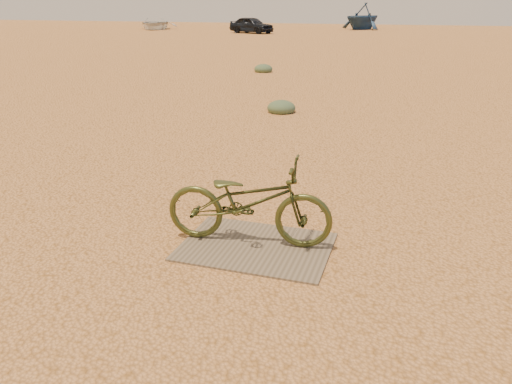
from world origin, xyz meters
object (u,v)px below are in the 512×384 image
(bicycle, at_px, (249,202))
(boat_near_left, at_px, (155,23))
(car, at_px, (251,25))
(plywood_board, at_px, (256,246))
(boat_far_left, at_px, (363,16))

(bicycle, bearing_deg, boat_near_left, 23.30)
(car, bearing_deg, plywood_board, -141.14)
(plywood_board, height_order, boat_near_left, boat_near_left)
(boat_far_left, bearing_deg, bicycle, -54.07)
(plywood_board, distance_m, boat_far_left, 47.25)
(boat_far_left, bearing_deg, car, -101.16)
(plywood_board, xyz_separation_m, boat_near_left, (-23.60, 41.28, 0.53))
(bicycle, bearing_deg, plywood_board, -131.17)
(boat_near_left, relative_size, boat_far_left, 1.11)
(plywood_board, xyz_separation_m, boat_far_left, (-4.26, 47.04, 1.23))
(bicycle, xyz_separation_m, car, (-12.43, 37.79, 0.18))
(car, relative_size, boat_near_left, 0.76)
(bicycle, xyz_separation_m, boat_near_left, (-23.49, 41.20, 0.05))
(bicycle, relative_size, boat_near_left, 0.34)
(boat_near_left, bearing_deg, car, -32.69)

